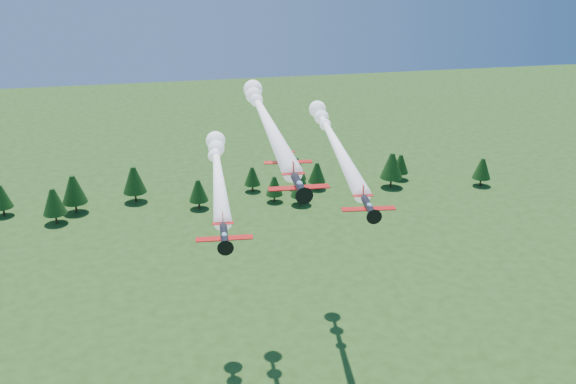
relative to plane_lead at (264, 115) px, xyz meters
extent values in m
cylinder|color=black|center=(-1.72, -32.38, 0.00)|extent=(1.28, 5.42, 0.99)
cone|color=black|center=(-1.89, -35.51, 0.00)|extent=(1.04, 0.95, 0.99)
cone|color=black|center=(-1.92, -36.11, 0.00)|extent=(0.46, 0.47, 0.44)
cylinder|color=black|center=(-1.93, -36.27, 0.00)|extent=(2.09, 0.15, 2.09)
cube|color=red|center=(-1.75, -32.78, -0.32)|extent=(7.42, 1.73, 0.12)
cube|color=red|center=(-1.54, -28.86, 0.05)|extent=(2.93, 1.00, 0.07)
cube|color=red|center=(-1.53, -28.76, 0.85)|extent=(0.14, 0.95, 1.44)
ellipsoid|color=#8DB6DA|center=(-1.77, -33.28, 0.40)|extent=(0.78, 1.23, 0.62)
sphere|color=white|center=(0.53, 9.96, 0.00)|extent=(2.30, 2.30, 2.30)
sphere|color=white|center=(0.82, 15.38, 0.00)|extent=(3.00, 3.00, 3.00)
sphere|color=white|center=(1.11, 20.81, 0.00)|extent=(3.70, 3.70, 3.70)
cylinder|color=black|center=(-10.13, -25.74, -8.94)|extent=(1.43, 5.52, 1.01)
cone|color=black|center=(-10.38, -28.91, -8.94)|extent=(1.08, 0.99, 1.01)
cone|color=black|center=(-10.43, -29.52, -8.94)|extent=(0.48, 0.49, 0.44)
cylinder|color=black|center=(-10.44, -29.69, -8.94)|extent=(2.12, 0.21, 2.12)
cube|color=red|center=(-10.17, -26.14, -9.26)|extent=(7.56, 1.94, 0.12)
cube|color=red|center=(-9.85, -22.16, -8.89)|extent=(2.99, 1.09, 0.07)
cube|color=red|center=(-9.85, -22.06, -8.08)|extent=(0.17, 0.96, 1.47)
ellipsoid|color=#8DB6DA|center=(-10.21, -26.64, -8.53)|extent=(0.82, 1.27, 0.63)
sphere|color=white|center=(-7.52, 7.60, -8.94)|extent=(2.30, 2.30, 2.30)
sphere|color=white|center=(-7.20, 11.74, -8.94)|extent=(3.00, 3.00, 3.00)
sphere|color=white|center=(-6.87, 15.89, -8.94)|extent=(3.70, 3.70, 3.70)
cylinder|color=black|center=(10.33, -23.75, -7.39)|extent=(1.71, 5.60, 1.02)
cone|color=black|center=(9.92, -26.94, -7.39)|extent=(1.13, 1.04, 1.02)
cone|color=black|center=(9.84, -27.55, -7.39)|extent=(0.50, 0.51, 0.45)
cylinder|color=black|center=(9.82, -27.72, -7.39)|extent=(2.13, 0.31, 2.14)
cube|color=red|center=(10.28, -24.16, -7.72)|extent=(7.67, 2.32, 0.12)
cube|color=red|center=(10.79, -20.16, -7.34)|extent=(3.05, 1.24, 0.07)
cube|color=red|center=(10.80, -20.06, -6.52)|extent=(0.21, 0.97, 1.48)
ellipsoid|color=#8DB6DA|center=(10.21, -24.66, -6.98)|extent=(0.88, 1.31, 0.64)
sphere|color=white|center=(15.75, 18.67, -7.39)|extent=(2.30, 2.30, 2.30)
sphere|color=white|center=(16.45, 24.10, -7.39)|extent=(3.00, 3.00, 3.00)
sphere|color=white|center=(17.14, 29.52, -7.39)|extent=(3.70, 3.70, 3.70)
cylinder|color=black|center=(0.39, -16.65, -2.23)|extent=(1.53, 5.10, 0.93)
cone|color=black|center=(0.04, -19.56, -2.23)|extent=(1.03, 0.94, 0.93)
cone|color=black|center=(-0.03, -20.11, -2.23)|extent=(0.46, 0.47, 0.41)
cylinder|color=black|center=(-0.05, -20.27, -2.23)|extent=(1.95, 0.27, 1.96)
cube|color=red|center=(0.35, -17.02, -2.53)|extent=(6.99, 2.08, 0.11)
cube|color=red|center=(0.79, -13.37, -2.18)|extent=(2.78, 1.11, 0.07)
cube|color=red|center=(0.81, -13.27, -1.44)|extent=(0.19, 0.89, 1.35)
ellipsoid|color=#8DB6DA|center=(0.29, -17.48, -1.86)|extent=(0.80, 1.19, 0.58)
cylinder|color=#382314|center=(-63.98, 88.32, -48.59)|extent=(0.60, 0.60, 2.70)
cone|color=#123610|center=(-63.98, 88.32, -43.78)|extent=(6.16, 6.16, 6.93)
cylinder|color=#382314|center=(-6.32, 81.47, -48.64)|extent=(0.60, 0.60, 2.59)
cone|color=#123610|center=(-6.32, 81.47, -44.02)|extent=(5.93, 5.93, 6.67)
cylinder|color=#382314|center=(12.08, 92.29, -48.78)|extent=(0.60, 0.60, 2.32)
cone|color=#123610|center=(12.08, 92.29, -44.64)|extent=(5.30, 5.30, 5.96)
cylinder|color=#382314|center=(87.87, 81.25, -48.61)|extent=(0.60, 0.60, 2.66)
cone|color=#123610|center=(87.87, 81.25, -43.85)|extent=(6.09, 6.09, 6.85)
cylinder|color=#382314|center=(-25.39, 91.22, -48.33)|extent=(0.60, 0.60, 3.22)
cone|color=#123610|center=(-25.39, 91.22, -42.58)|extent=(7.36, 7.36, 8.28)
cylinder|color=#382314|center=(-47.98, 79.27, -48.45)|extent=(0.60, 0.60, 2.98)
cone|color=#123610|center=(-47.98, 79.27, -43.12)|extent=(6.82, 6.82, 7.67)
cylinder|color=#382314|center=(33.17, 89.68, -48.67)|extent=(0.60, 0.60, 2.55)
cone|color=#123610|center=(33.17, 89.68, -44.11)|extent=(5.83, 5.83, 6.56)
cylinder|color=#382314|center=(57.87, 86.39, -48.30)|extent=(0.60, 0.60, 3.29)
cone|color=#123610|center=(57.87, 86.39, -42.43)|extent=(7.51, 7.51, 8.45)
cylinder|color=#382314|center=(17.38, 81.95, -48.77)|extent=(0.60, 0.60, 2.34)
cone|color=#123610|center=(17.38, 81.95, -44.60)|extent=(5.34, 5.34, 6.01)
cylinder|color=#382314|center=(-43.01, 86.26, -48.30)|extent=(0.60, 0.60, 3.29)
cone|color=#123610|center=(-43.01, 86.26, -42.43)|extent=(7.51, 7.51, 8.45)
cylinder|color=#382314|center=(63.48, 92.56, -48.70)|extent=(0.60, 0.60, 2.49)
cone|color=#123610|center=(63.48, 92.56, -44.25)|extent=(5.69, 5.69, 6.40)
cylinder|color=#382314|center=(26.91, 92.46, -48.48)|extent=(0.60, 0.60, 2.92)
cone|color=#123610|center=(26.91, 92.46, -43.27)|extent=(6.67, 6.67, 7.50)
cylinder|color=#382314|center=(24.94, 77.93, -48.54)|extent=(0.60, 0.60, 2.81)
cone|color=#123610|center=(24.94, 77.93, -43.51)|extent=(6.43, 6.43, 7.23)
camera|label=1|loc=(-18.06, -101.96, 27.14)|focal=40.00mm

